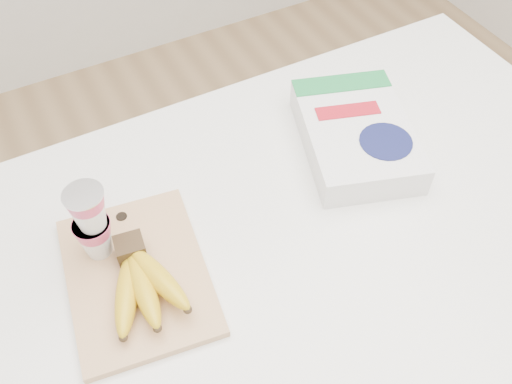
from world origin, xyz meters
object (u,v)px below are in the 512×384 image
cutting_board (137,275)px  cereal_box (356,135)px  table (299,351)px  yogurt_stack (91,222)px  bananas (142,282)px

cutting_board → cereal_box: size_ratio=0.89×
table → cereal_box: 0.58m
yogurt_stack → cereal_box: yogurt_stack is taller
cutting_board → cereal_box: (0.50, 0.09, 0.02)m
cutting_board → bananas: 0.05m
table → cereal_box: cereal_box is taller
bananas → cereal_box: (0.50, 0.12, -0.01)m
cutting_board → table: bearing=-3.2°
table → cutting_board: 0.59m
table → yogurt_stack: (-0.35, 0.13, 0.59)m
bananas → cutting_board: bearing=88.8°
yogurt_stack → bananas: bearing=-71.3°
cereal_box → cutting_board: bearing=-151.9°
table → bananas: (-0.31, 0.03, 0.53)m
table → cutting_board: (-0.31, 0.06, 0.50)m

